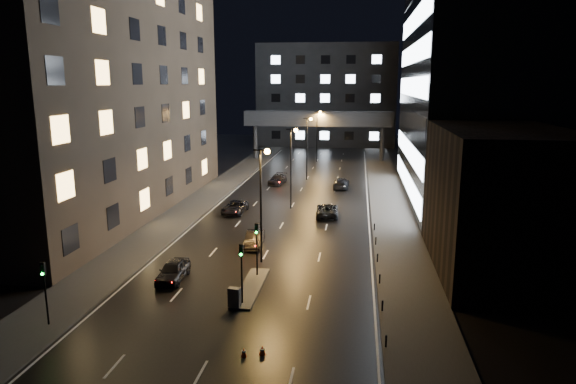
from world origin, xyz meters
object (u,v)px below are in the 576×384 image
Objects in this scene: utility_cabinet at (234,297)px; car_away_c at (235,207)px; car_away_d at (278,179)px; car_away_a at (173,271)px; car_toward_b at (341,183)px; car_toward_a at (327,210)px; car_away_b at (254,239)px.

car_away_c is at bearing 111.22° from utility_cabinet.
car_away_c is 19.08m from car_away_d.
car_toward_b is (12.11, 38.98, -0.02)m from car_away_a.
car_toward_a is (11.27, 0.06, 0.02)m from car_away_c.
car_toward_a is at bearing -57.12° from car_away_d.
car_toward_b is 43.90m from utility_cabinet.
car_away_d is at bearing -67.33° from car_toward_a.
car_away_d is 20.90m from car_toward_a.
utility_cabinet is (6.14, -4.51, 0.04)m from car_away_a.
car_away_b is 13.45m from car_away_c.
utility_cabinet is (-5.98, -43.49, 0.06)m from car_toward_b.
car_away_a is at bearing 60.61° from car_toward_a.
car_away_c is 11.27m from car_toward_a.
car_toward_a is 3.94× the size of utility_cabinet.
car_toward_a is at bearing 59.18° from car_away_b.
car_away_b is at bearing -77.67° from car_away_d.
car_away_a is at bearing -87.09° from car_away_c.
car_away_b is 0.86× the size of car_away_c.
car_away_d is 0.95× the size of car_toward_b.
car_away_d is at bearing 85.38° from car_away_c.
car_toward_b reaches higher than car_away_c.
car_away_c is (-4.97, 12.50, -0.01)m from car_away_b.
car_away_b is 31.55m from car_away_d.
car_away_a reaches higher than utility_cabinet.
car_away_b is (4.74, 9.43, -0.06)m from car_away_a.
car_toward_a is at bearing 2.59° from car_away_c.
car_away_b is 3.27× the size of utility_cabinet.
utility_cabinet reaches higher than car_toward_a.
car_away_a is 7.61m from utility_cabinet.
car_away_a is 0.87× the size of car_toward_a.
car_toward_a is 26.95m from utility_cabinet.
car_away_d is at bearing 102.80° from utility_cabinet.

